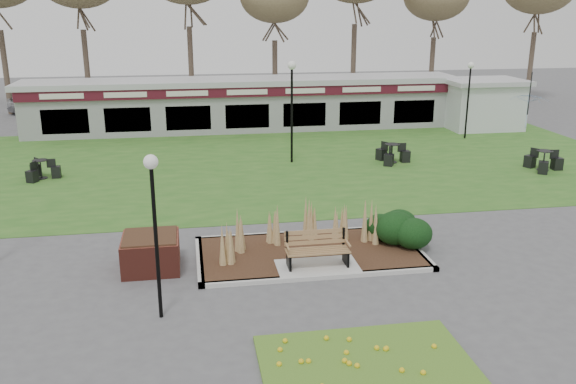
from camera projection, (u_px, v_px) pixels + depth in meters
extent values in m
plane|color=#515154|center=(319.00, 272.00, 16.25)|extent=(100.00, 100.00, 0.00)
cube|color=#2B611E|center=(262.00, 163.00, 27.57)|extent=(34.00, 16.00, 0.02)
cube|color=#457321|center=(368.00, 368.00, 11.90)|extent=(4.20, 3.00, 0.08)
cube|color=#351F15|center=(310.00, 253.00, 17.37)|extent=(6.22, 3.22, 0.12)
cube|color=#B7B7B2|center=(322.00, 277.00, 15.85)|extent=(6.40, 0.18, 0.12)
cube|color=#B7B7B2|center=(299.00, 233.00, 18.89)|extent=(6.40, 0.18, 0.12)
cube|color=#B7B7B2|center=(200.00, 260.00, 16.88)|extent=(0.18, 3.40, 0.12)
cube|color=#B7B7B2|center=(413.00, 246.00, 17.86)|extent=(0.18, 3.40, 0.12)
cube|color=#B7B7B2|center=(317.00, 268.00, 16.38)|extent=(2.20, 1.20, 0.13)
cone|color=#A48852|center=(241.00, 231.00, 17.26)|extent=(0.36, 0.36, 1.15)
cone|color=#A48852|center=(274.00, 225.00, 17.79)|extent=(0.36, 0.36, 1.15)
cone|color=#A48852|center=(310.00, 220.00, 18.16)|extent=(0.36, 0.36, 1.15)
cone|color=#A48852|center=(341.00, 221.00, 18.11)|extent=(0.36, 0.36, 1.15)
cone|color=#A48852|center=(371.00, 224.00, 17.86)|extent=(0.36, 0.36, 1.15)
cone|color=#A48852|center=(226.00, 243.00, 16.43)|extent=(0.36, 0.36, 1.15)
ellipsoid|color=black|center=(396.00, 228.00, 17.81)|extent=(1.21, 1.10, 0.99)
ellipsoid|color=black|center=(413.00, 234.00, 17.51)|extent=(1.10, 1.00, 0.90)
ellipsoid|color=black|center=(399.00, 224.00, 18.35)|extent=(1.06, 0.96, 0.86)
ellipsoid|color=black|center=(380.00, 226.00, 18.27)|extent=(0.92, 0.84, 0.76)
cube|color=olive|center=(318.00, 251.00, 16.23)|extent=(1.70, 0.57, 0.04)
cube|color=olive|center=(315.00, 237.00, 16.44)|extent=(1.70, 0.13, 0.44)
cube|color=black|center=(289.00, 260.00, 16.17)|extent=(0.06, 0.55, 0.42)
cube|color=black|center=(346.00, 257.00, 16.42)|extent=(0.06, 0.55, 0.42)
cube|color=black|center=(287.00, 240.00, 16.32)|extent=(0.06, 0.06, 0.50)
cube|color=black|center=(343.00, 236.00, 16.56)|extent=(0.06, 0.06, 0.50)
cube|color=olive|center=(287.00, 247.00, 16.03)|extent=(0.05, 0.50, 0.04)
cube|color=olive|center=(348.00, 243.00, 16.29)|extent=(0.05, 0.50, 0.04)
cube|color=maroon|center=(151.00, 253.00, 16.37)|extent=(1.50, 1.50, 0.90)
cube|color=#351F15|center=(150.00, 237.00, 16.23)|extent=(1.40, 1.40, 0.06)
cube|color=gray|center=(245.00, 107.00, 34.73)|extent=(24.00, 3.00, 2.60)
cube|color=#4D101D|center=(247.00, 92.00, 32.96)|extent=(24.00, 0.18, 0.55)
cube|color=silver|center=(244.00, 81.00, 34.31)|extent=(24.60, 3.40, 0.30)
cube|color=silver|center=(247.00, 92.00, 32.86)|extent=(22.00, 0.02, 0.28)
cube|color=black|center=(247.00, 116.00, 33.45)|extent=(22.00, 0.10, 1.30)
cube|color=silver|center=(482.00, 106.00, 34.97)|extent=(4.00, 3.00, 2.60)
cube|color=silver|center=(484.00, 81.00, 34.56)|extent=(4.40, 3.40, 0.25)
cylinder|color=#47382B|center=(2.00, 74.00, 39.54)|extent=(0.36, 0.36, 5.17)
cylinder|color=#47382B|center=(98.00, 72.00, 40.48)|extent=(0.36, 0.36, 5.17)
cylinder|color=#47382B|center=(189.00, 71.00, 41.43)|extent=(0.36, 0.36, 5.17)
cylinder|color=#47382B|center=(276.00, 69.00, 42.37)|extent=(0.36, 0.36, 5.17)
cylinder|color=#47382B|center=(359.00, 68.00, 43.32)|extent=(0.36, 0.36, 5.17)
cylinder|color=#47382B|center=(439.00, 66.00, 44.26)|extent=(0.36, 0.36, 5.17)
cylinder|color=#47382B|center=(516.00, 65.00, 45.21)|extent=(0.36, 0.36, 5.17)
cylinder|color=black|center=(156.00, 245.00, 13.42)|extent=(0.09, 0.09, 3.52)
sphere|color=white|center=(151.00, 162.00, 12.86)|extent=(0.32, 0.32, 0.32)
cylinder|color=black|center=(292.00, 117.00, 27.03)|extent=(0.10, 0.10, 4.18)
sphere|color=white|center=(292.00, 65.00, 26.37)|extent=(0.38, 0.38, 0.38)
cylinder|color=black|center=(468.00, 104.00, 32.10)|extent=(0.09, 0.09, 3.72)
sphere|color=white|center=(471.00, 65.00, 31.51)|extent=(0.33, 0.33, 0.33)
cylinder|color=black|center=(42.00, 178.00, 25.01)|extent=(0.46, 0.46, 0.03)
cylinder|color=black|center=(41.00, 169.00, 24.90)|extent=(0.05, 0.05, 0.75)
cylinder|color=black|center=(40.00, 160.00, 24.79)|extent=(0.63, 0.63, 0.03)
cube|color=black|center=(56.00, 172.00, 25.07)|extent=(0.38, 0.38, 0.48)
cube|color=black|center=(36.00, 170.00, 25.34)|extent=(0.49, 0.49, 0.48)
cube|color=black|center=(32.00, 176.00, 24.42)|extent=(0.47, 0.47, 0.48)
cylinder|color=black|center=(391.00, 162.00, 27.56)|extent=(0.50, 0.50, 0.03)
cylinder|color=black|center=(392.00, 153.00, 27.45)|extent=(0.06, 0.06, 0.82)
cylinder|color=black|center=(392.00, 144.00, 27.32)|extent=(0.68, 0.68, 0.03)
cube|color=black|center=(405.00, 156.00, 27.59)|extent=(0.39, 0.39, 0.52)
cube|color=black|center=(381.00, 154.00, 27.96)|extent=(0.53, 0.53, 0.52)
cube|color=black|center=(389.00, 160.00, 26.93)|extent=(0.53, 0.53, 0.52)
cylinder|color=black|center=(543.00, 170.00, 26.28)|extent=(0.51, 0.51, 0.03)
cylinder|color=black|center=(544.00, 161.00, 26.16)|extent=(0.06, 0.06, 0.83)
cylinder|color=black|center=(545.00, 151.00, 26.04)|extent=(0.69, 0.69, 0.03)
cube|color=black|center=(557.00, 164.00, 26.29)|extent=(0.40, 0.40, 0.53)
cube|color=black|center=(530.00, 161.00, 26.69)|extent=(0.53, 0.53, 0.53)
cube|color=black|center=(543.00, 168.00, 25.65)|extent=(0.54, 0.54, 0.53)
cylinder|color=black|center=(527.00, 120.00, 31.69)|extent=(0.06, 0.06, 2.20)
imported|color=#3773C2|center=(528.00, 111.00, 31.55)|extent=(2.29, 2.32, 1.82)
imported|color=#AEAFB3|center=(42.00, 104.00, 39.42)|extent=(4.73, 3.39, 1.50)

